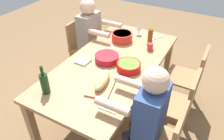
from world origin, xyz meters
TOP-DOWN VIEW (x-y plane):
  - ground_plane at (0.00, 0.00)m, footprint 8.00×8.00m
  - dining_table at (0.00, 0.00)m, footprint 1.92×0.95m
  - chair_near_right at (0.53, -0.80)m, footprint 0.40×0.40m
  - chair_far_right at (0.53, 0.80)m, footprint 0.40×0.40m
  - diner_far_right at (0.53, 0.61)m, footprint 0.41×0.53m
  - chair_near_left at (-0.53, -0.80)m, footprint 0.40×0.40m
  - diner_near_left at (-0.53, -0.61)m, footprint 0.41×0.53m
  - chair_near_center at (0.00, -0.80)m, footprint 0.40×0.40m
  - serving_bowl_greens at (-0.01, 0.06)m, footprint 0.27×0.27m
  - serving_bowl_fruit at (0.50, 0.13)m, footprint 0.26×0.26m
  - serving_bowl_salad at (-0.04, -0.22)m, footprint 0.25×0.25m
  - cutting_board at (-0.40, -0.11)m, footprint 0.44×0.30m
  - bread_loaf at (-0.40, -0.11)m, footprint 0.34×0.18m
  - wine_bottle at (-0.74, 0.29)m, footprint 0.08×0.08m
  - beer_bottle at (0.55, -0.23)m, footprint 0.06×0.06m
  - wine_glass at (0.77, 0.01)m, footprint 0.08×0.08m
  - cup_near_right at (0.45, -0.27)m, footprint 0.07×0.07m
  - fork_far_right at (0.67, 0.32)m, footprint 0.02×0.17m
  - fork_near_left at (-0.67, -0.32)m, footprint 0.02×0.17m
  - carving_knife at (0.78, -0.25)m, footprint 0.22×0.12m
  - napkin_stack at (-0.16, 0.28)m, footprint 0.15×0.15m

SIDE VIEW (x-z plane):
  - ground_plane at x=0.00m, z-range 0.00..0.00m
  - chair_near_right at x=0.53m, z-range 0.06..0.91m
  - chair_far_right at x=0.53m, z-range 0.06..0.91m
  - chair_near_left at x=-0.53m, z-range 0.06..0.91m
  - chair_near_center at x=0.00m, z-range 0.06..0.91m
  - dining_table at x=0.00m, z-range 0.29..1.03m
  - diner_far_right at x=0.53m, z-range 0.10..1.30m
  - diner_near_left at x=-0.53m, z-range 0.10..1.30m
  - fork_far_right at x=0.67m, z-range 0.74..0.75m
  - fork_near_left at x=-0.67m, z-range 0.74..0.75m
  - carving_knife at x=0.78m, z-range 0.74..0.75m
  - cutting_board at x=-0.40m, z-range 0.74..0.76m
  - napkin_stack at x=-0.16m, z-range 0.74..0.76m
  - serving_bowl_greens at x=-0.01m, z-range 0.75..0.82m
  - cup_near_right at x=0.45m, z-range 0.74..0.83m
  - serving_bowl_salad at x=-0.04m, z-range 0.75..0.83m
  - serving_bowl_fruit at x=0.50m, z-range 0.75..0.86m
  - bread_loaf at x=-0.40m, z-range 0.76..0.85m
  - wine_bottle at x=-0.74m, z-range 0.70..0.99m
  - beer_bottle at x=0.55m, z-range 0.74..0.96m
  - wine_glass at x=0.77m, z-range 0.77..0.94m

